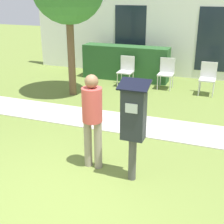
% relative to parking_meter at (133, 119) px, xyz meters
% --- Properties ---
extents(ground_plane, '(40.00, 40.00, 0.00)m').
position_rel_parking_meter_xyz_m(ground_plane, '(-0.69, -0.88, -1.02)').
color(ground_plane, olive).
extents(sidewalk, '(12.00, 1.10, 0.02)m').
position_rel_parking_meter_xyz_m(sidewalk, '(-0.69, 2.04, -1.01)').
color(sidewalk, beige).
rests_on(sidewalk, ground).
extents(building_facade, '(10.00, 0.26, 3.20)m').
position_rel_parking_meter_xyz_m(building_facade, '(-0.69, 6.61, 0.58)').
color(building_facade, white).
rests_on(building_facade, ground).
extents(parking_meter, '(0.44, 0.31, 1.59)m').
position_rel_parking_meter_xyz_m(parking_meter, '(0.00, 0.00, 0.00)').
color(parking_meter, '#4C4C4C').
rests_on(parking_meter, ground).
extents(person_standing, '(0.32, 0.32, 1.58)m').
position_rel_parking_meter_xyz_m(person_standing, '(-0.72, 0.14, -0.09)').
color(person_standing, gray).
rests_on(person_standing, ground).
extents(outdoor_chair_left, '(0.44, 0.44, 0.90)m').
position_rel_parking_meter_xyz_m(outdoor_chair_left, '(-1.70, 4.91, -0.49)').
color(outdoor_chair_left, silver).
rests_on(outdoor_chair_left, ground).
extents(outdoor_chair_middle, '(0.44, 0.44, 0.90)m').
position_rel_parking_meter_xyz_m(outdoor_chair_middle, '(-0.49, 5.05, -0.49)').
color(outdoor_chair_middle, silver).
rests_on(outdoor_chair_middle, ground).
extents(outdoor_chair_right, '(0.44, 0.44, 0.90)m').
position_rel_parking_meter_xyz_m(outdoor_chair_right, '(0.71, 4.89, -0.49)').
color(outdoor_chair_right, silver).
rests_on(outdoor_chair_right, ground).
extents(hedge_row, '(2.82, 0.60, 1.10)m').
position_rel_parking_meter_xyz_m(hedge_row, '(-1.95, 5.57, -0.47)').
color(hedge_row, '#285628').
rests_on(hedge_row, ground).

